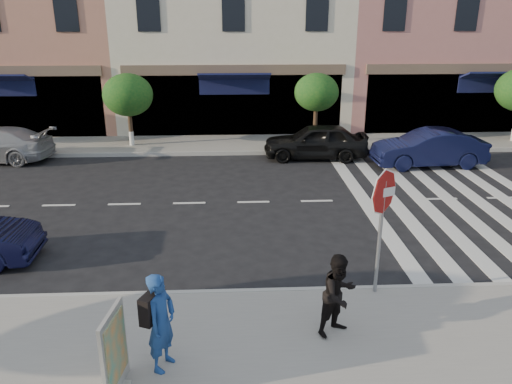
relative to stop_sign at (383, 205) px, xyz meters
name	(u,v)px	position (x,y,z in m)	size (l,w,h in m)	color
ground	(261,262)	(-2.28, 1.67, -2.07)	(120.00, 120.00, 0.00)	black
sidewalk_near	(273,364)	(-2.28, -2.08, -2.00)	(60.00, 4.50, 0.15)	gray
sidewalk_far	(247,144)	(-2.28, 12.67, -2.00)	(60.00, 3.00, 0.15)	gray
building_centre	(233,14)	(-2.78, 18.67, 3.43)	(11.00, 9.00, 11.00)	beige
street_tree_wb	(128,95)	(-7.28, 12.47, 0.23)	(2.10, 2.10, 3.06)	#473323
street_tree_c	(316,93)	(0.72, 12.47, 0.28)	(1.90, 1.90, 3.04)	#473323
stop_sign	(383,205)	(0.00, 0.00, 0.00)	(0.87, 0.40, 2.66)	gray
photographer	(161,322)	(-4.07, -2.12, -1.08)	(0.61, 0.40, 1.68)	navy
walker	(339,295)	(-1.07, -1.33, -1.16)	(0.74, 0.58, 1.53)	black
poster_board	(115,353)	(-4.70, -2.62, -1.26)	(0.36, 0.89, 1.36)	beige
car_far_mid	(316,141)	(0.44, 10.54, -1.37)	(1.67, 4.15, 1.41)	black
car_far_right	(429,148)	(4.59, 9.27, -1.37)	(1.48, 4.25, 1.40)	#0E1233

